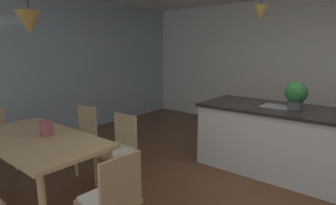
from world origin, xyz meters
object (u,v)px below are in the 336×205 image
kitchen_island (285,140)px  potted_plant_on_island (296,94)px  chair_kitchen_end (112,199)px  dining_table (36,143)px  chair_far_right (118,148)px  chair_far_left (81,135)px  vase_on_dining_table (46,128)px

kitchen_island → potted_plant_on_island: potted_plant_on_island is taller
chair_kitchen_end → kitchen_island: (0.66, 2.43, -0.01)m
dining_table → chair_far_right: 0.91m
potted_plant_on_island → dining_table: bearing=-129.3°
dining_table → potted_plant_on_island: bearing=50.7°
dining_table → kitchen_island: 3.09m
chair_kitchen_end → chair_far_left: bearing=154.0°
chair_far_right → potted_plant_on_island: 2.36m
potted_plant_on_island → vase_on_dining_table: size_ratio=2.27×
dining_table → chair_far_left: chair_far_left is taller
chair_far_right → vase_on_dining_table: vase_on_dining_table is taller
chair_far_right → potted_plant_on_island: size_ratio=2.43×
chair_far_right → potted_plant_on_island: potted_plant_on_island is taller
kitchen_island → vase_on_dining_table: (-1.87, -2.32, 0.35)m
dining_table → chair_far_right: chair_far_right is taller
chair_kitchen_end → potted_plant_on_island: size_ratio=2.43×
vase_on_dining_table → chair_kitchen_end: bearing=-5.3°
dining_table → potted_plant_on_island: size_ratio=4.89×
chair_kitchen_end → dining_table: bearing=179.8°
dining_table → potted_plant_on_island: potted_plant_on_island is taller
potted_plant_on_island → chair_far_left: bearing=-145.7°
dining_table → chair_kitchen_end: bearing=-0.2°
chair_far_right → chair_kitchen_end: (0.85, -0.80, 0.00)m
potted_plant_on_island → vase_on_dining_table: potted_plant_on_island is taller
dining_table → potted_plant_on_island: (1.99, 2.43, 0.43)m
chair_far_left → chair_far_right: (0.79, 0.00, 0.00)m
kitchen_island → chair_far_left: bearing=-144.7°
chair_kitchen_end → potted_plant_on_island: bearing=73.0°
chair_far_left → potted_plant_on_island: bearing=34.3°
chair_far_right → potted_plant_on_island: (1.59, 1.63, 0.62)m
kitchen_island → dining_table: bearing=-128.1°
chair_far_right → chair_kitchen_end: bearing=-43.2°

